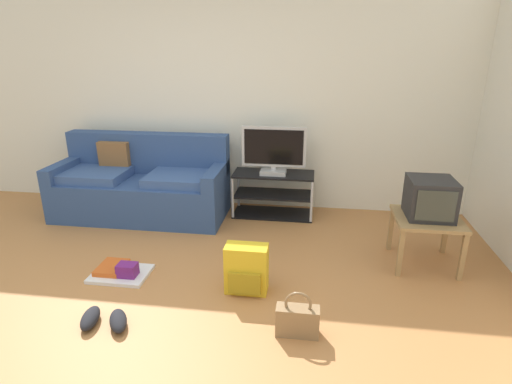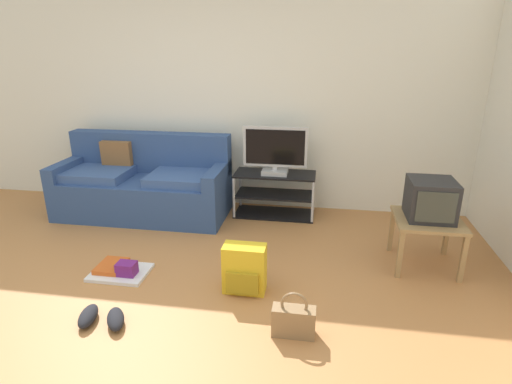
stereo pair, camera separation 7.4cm
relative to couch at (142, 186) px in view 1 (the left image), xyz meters
name	(u,v)px [view 1 (the left image)]	position (x,y,z in m)	size (l,w,h in m)	color
ground_plane	(134,319)	(0.70, -1.90, -0.35)	(9.00, 9.80, 0.02)	#B27542
wall_back	(209,92)	(0.70, 0.55, 1.01)	(9.00, 0.10, 2.70)	silver
couch	(142,186)	(0.00, 0.00, 0.00)	(1.92, 0.81, 0.91)	navy
tv_stand	(273,194)	(1.50, 0.19, -0.09)	(0.91, 0.41, 0.50)	black
flat_tv	(274,151)	(1.50, 0.17, 0.42)	(0.71, 0.22, 0.54)	#B2B2B7
side_table	(427,224)	(2.95, -0.77, 0.05)	(0.56, 0.56, 0.45)	#9E7A4C
crt_tv	(430,198)	(2.95, -0.76, 0.28)	(0.38, 0.39, 0.34)	#232326
backpack	(246,269)	(1.45, -1.43, -0.15)	(0.34, 0.25, 0.40)	gold
handbag	(298,320)	(1.88, -1.91, -0.23)	(0.29, 0.12, 0.33)	olive
sneakers_pair	(104,319)	(0.53, -2.01, -0.30)	(0.41, 0.29, 0.09)	black
floor_tray	(120,271)	(0.34, -1.36, -0.30)	(0.48, 0.35, 0.14)	silver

